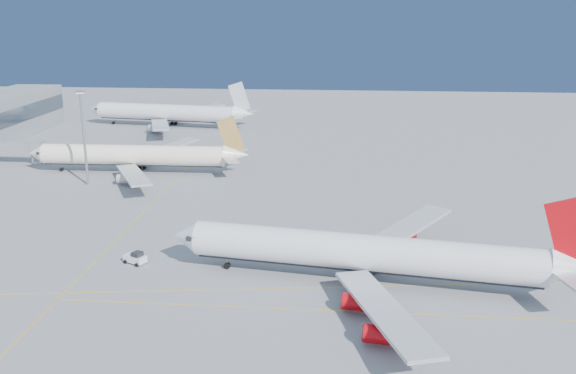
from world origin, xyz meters
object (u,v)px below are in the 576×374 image
(airliner_etihad, at_px, (138,155))
(airliner_third, at_px, (170,113))
(light_mast, at_px, (83,130))
(airliner_virgin, at_px, (372,254))
(pushback_tug, at_px, (136,258))

(airliner_etihad, relative_size, airliner_third, 0.92)
(light_mast, bearing_deg, airliner_virgin, -37.83)
(airliner_etihad, height_order, airliner_third, airliner_third)
(airliner_etihad, relative_size, pushback_tug, 13.71)
(airliner_third, xyz_separation_m, pushback_tug, (29.46, -132.80, -4.40))
(pushback_tug, bearing_deg, light_mast, 146.72)
(airliner_virgin, height_order, airliner_third, airliner_third)
(airliner_third, relative_size, light_mast, 2.75)
(airliner_etihad, distance_m, pushback_tug, 66.65)
(airliner_third, bearing_deg, light_mast, -81.25)
(pushback_tug, bearing_deg, airliner_third, 129.26)
(airliner_virgin, relative_size, light_mast, 2.87)
(airliner_virgin, height_order, airliner_etihad, airliner_virgin)
(airliner_virgin, xyz_separation_m, airliner_third, (-71.48, 137.68, 0.22))
(airliner_third, bearing_deg, pushback_tug, -69.07)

